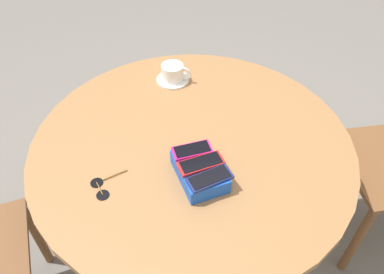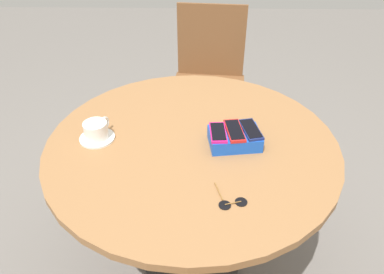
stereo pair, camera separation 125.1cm
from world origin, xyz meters
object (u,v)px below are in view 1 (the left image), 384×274
saucer (173,80)px  coffee_cup (173,72)px  sunglasses (102,187)px  round_table (192,162)px  phone_navy (208,179)px  phone_box (200,171)px  phone_magenta (192,150)px  phone_red (201,163)px

saucer → coffee_cup: size_ratio=1.14×
sunglasses → coffee_cup: bearing=-33.7°
round_table → phone_navy: 0.27m
round_table → saucer: saucer is taller
phone_navy → saucer: 0.58m
round_table → saucer: 0.38m
phone_box → phone_magenta: size_ratio=1.60×
coffee_cup → phone_magenta: bearing=175.8°
phone_magenta → saucer: (0.46, -0.03, -0.05)m
phone_red → saucer: (0.52, -0.02, -0.05)m
phone_magenta → coffee_cup: (0.45, -0.03, -0.02)m
phone_magenta → saucer: bearing=-3.9°
phone_navy → phone_red: 0.06m
saucer → sunglasses: saucer is taller
coffee_cup → phone_navy: bearing=178.4°
phone_box → phone_red: bearing=-66.8°
round_table → phone_box: phone_box is taller
phone_box → coffee_cup: 0.52m
phone_magenta → coffee_cup: bearing=-4.2°
phone_red → phone_magenta: bearing=11.7°
saucer → sunglasses: size_ratio=1.14×
phone_box → phone_red: 0.03m
phone_magenta → phone_navy: bearing=-171.6°
phone_magenta → round_table: bearing=-13.5°
phone_red → sunglasses: (0.03, 0.30, -0.06)m
round_table → phone_navy: size_ratio=7.69×
phone_navy → phone_red: (0.06, 0.01, 0.00)m
phone_navy → coffee_cup: (0.58, -0.02, -0.02)m
round_table → sunglasses: (-0.13, 0.31, 0.11)m
phone_magenta → sunglasses: 0.30m
saucer → coffee_cup: bearing=-116.3°
phone_red → saucer: phone_red is taller
phone_navy → sunglasses: 0.33m
phone_navy → coffee_cup: size_ratio=1.23×
phone_box → coffee_cup: coffee_cup is taller
round_table → phone_magenta: phone_magenta is taller
phone_navy → phone_magenta: bearing=8.4°
round_table → phone_magenta: size_ratio=8.78×
saucer → round_table: bearing=178.7°
saucer → phone_magenta: bearing=176.1°
phone_red → round_table: bearing=-3.8°
saucer → phone_navy: bearing=178.7°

